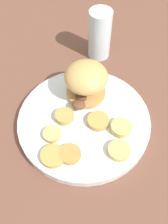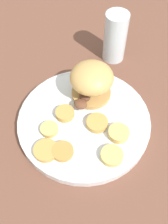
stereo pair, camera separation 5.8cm
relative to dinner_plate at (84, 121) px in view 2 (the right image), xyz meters
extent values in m
plane|color=brown|center=(0.00, 0.00, -0.01)|extent=(4.00, 4.00, 0.00)
cylinder|color=white|center=(0.00, 0.00, 0.00)|extent=(0.31, 0.31, 0.02)
torus|color=white|center=(0.00, 0.00, 0.01)|extent=(0.31, 0.31, 0.01)
cylinder|color=tan|center=(-0.02, 0.07, 0.02)|extent=(0.10, 0.10, 0.01)
ellipsoid|color=brown|center=(-0.03, 0.06, 0.03)|extent=(0.03, 0.03, 0.02)
ellipsoid|color=#563323|center=(-0.02, 0.04, 0.03)|extent=(0.04, 0.04, 0.02)
ellipsoid|color=brown|center=(-0.02, 0.02, 0.03)|extent=(0.03, 0.03, 0.02)
ellipsoid|color=brown|center=(-0.02, 0.09, 0.03)|extent=(0.03, 0.03, 0.02)
ellipsoid|color=tan|center=(-0.02, 0.07, 0.07)|extent=(0.10, 0.10, 0.06)
cylinder|color=#DBB766|center=(-0.05, -0.07, 0.02)|extent=(0.04, 0.04, 0.01)
cylinder|color=#DBB766|center=(0.09, 0.00, 0.02)|extent=(0.05, 0.05, 0.02)
cylinder|color=#DBB766|center=(0.10, -0.05, 0.02)|extent=(0.05, 0.05, 0.01)
cylinder|color=tan|center=(0.03, 0.00, 0.02)|extent=(0.05, 0.05, 0.01)
cylinder|color=tan|center=(-0.03, -0.11, 0.02)|extent=(0.05, 0.05, 0.01)
cylinder|color=tan|center=(-0.04, -0.01, 0.02)|extent=(0.04, 0.04, 0.01)
cylinder|color=#BC8942|center=(0.01, -0.10, 0.02)|extent=(0.05, 0.05, 0.01)
cylinder|color=silver|center=(-0.04, 0.24, 0.06)|extent=(0.06, 0.06, 0.14)
camera|label=1|loc=(0.11, -0.31, 0.51)|focal=42.00mm
camera|label=2|loc=(0.17, -0.29, 0.51)|focal=42.00mm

